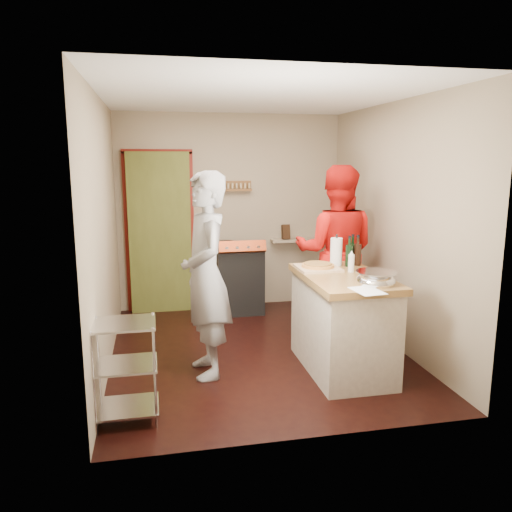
{
  "coord_description": "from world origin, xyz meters",
  "views": [
    {
      "loc": [
        -1.02,
        -4.92,
        1.99
      ],
      "look_at": [
        -0.01,
        0.0,
        1.02
      ],
      "focal_mm": 35.0,
      "sensor_mm": 36.0,
      "label": 1
    }
  ],
  "objects_px": {
    "stove": "(239,278)",
    "person_stripe": "(206,275)",
    "person_red": "(336,251)",
    "wire_shelving": "(125,366)",
    "island": "(343,320)"
  },
  "relations": [
    {
      "from": "stove",
      "to": "person_stripe",
      "type": "xyz_separation_m",
      "value": [
        -0.62,
        -1.89,
        0.5
      ]
    },
    {
      "from": "person_stripe",
      "to": "person_red",
      "type": "xyz_separation_m",
      "value": [
        1.57,
        0.83,
        0.02
      ]
    },
    {
      "from": "stove",
      "to": "person_red",
      "type": "xyz_separation_m",
      "value": [
        0.95,
        -1.06,
        0.52
      ]
    },
    {
      "from": "person_stripe",
      "to": "person_red",
      "type": "bearing_deg",
      "value": 111.89
    },
    {
      "from": "wire_shelving",
      "to": "person_stripe",
      "type": "xyz_separation_m",
      "value": [
        0.71,
        0.74,
        0.51
      ]
    },
    {
      "from": "island",
      "to": "person_red",
      "type": "height_order",
      "value": "person_red"
    },
    {
      "from": "stove",
      "to": "wire_shelving",
      "type": "distance_m",
      "value": 2.94
    },
    {
      "from": "wire_shelving",
      "to": "person_stripe",
      "type": "relative_size",
      "value": 0.42
    },
    {
      "from": "person_red",
      "to": "wire_shelving",
      "type": "bearing_deg",
      "value": 56.92
    },
    {
      "from": "island",
      "to": "person_stripe",
      "type": "height_order",
      "value": "person_stripe"
    },
    {
      "from": "wire_shelving",
      "to": "person_stripe",
      "type": "bearing_deg",
      "value": 46.29
    },
    {
      "from": "island",
      "to": "person_stripe",
      "type": "relative_size",
      "value": 0.72
    },
    {
      "from": "wire_shelving",
      "to": "person_red",
      "type": "height_order",
      "value": "person_red"
    },
    {
      "from": "stove",
      "to": "person_stripe",
      "type": "height_order",
      "value": "person_stripe"
    },
    {
      "from": "wire_shelving",
      "to": "person_red",
      "type": "bearing_deg",
      "value": 34.54
    }
  ]
}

